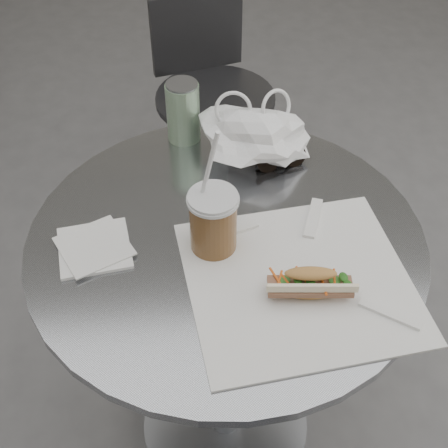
{
  "coord_description": "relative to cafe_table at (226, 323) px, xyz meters",
  "views": [
    {
      "loc": [
        -0.07,
        -0.62,
        1.59
      ],
      "look_at": [
        -0.01,
        0.19,
        0.79
      ],
      "focal_mm": 50.0,
      "sensor_mm": 36.0,
      "label": 1
    }
  ],
  "objects": [
    {
      "name": "banh_mi",
      "position": [
        0.13,
        -0.15,
        0.31
      ],
      "size": [
        0.18,
        0.09,
        0.06
      ],
      "rotation": [
        0.0,
        0.0,
        -0.09
      ],
      "color": "#C67C4B",
      "rests_on": "sandwich_paper"
    },
    {
      "name": "iced_coffee",
      "position": [
        -0.03,
        -0.02,
        0.34
      ],
      "size": [
        0.09,
        0.09,
        0.27
      ],
      "color": "brown",
      "rests_on": "cafe_table"
    },
    {
      "name": "sunglasses",
      "position": [
        0.13,
        0.2,
        0.29
      ],
      "size": [
        0.11,
        0.05,
        0.05
      ],
      "rotation": [
        0.0,
        0.0,
        0.23
      ],
      "color": "black",
      "rests_on": "cafe_table"
    },
    {
      "name": "chair_far",
      "position": [
        0.03,
        0.94,
        -0.13
      ],
      "size": [
        0.39,
        0.42,
        0.74
      ],
      "rotation": [
        0.0,
        0.0,
        3.39
      ],
      "color": "#2D2D2F",
      "rests_on": "ground"
    },
    {
      "name": "plastic_bag",
      "position": [
        0.08,
        0.24,
        0.33
      ],
      "size": [
        0.25,
        0.22,
        0.11
      ],
      "primitive_type": null,
      "rotation": [
        0.0,
        0.0,
        0.24
      ],
      "color": "white",
      "rests_on": "cafe_table"
    },
    {
      "name": "drink_can",
      "position": [
        -0.07,
        0.32,
        0.34
      ],
      "size": [
        0.07,
        0.07,
        0.14
      ],
      "color": "#63A35F",
      "rests_on": "cafe_table"
    },
    {
      "name": "cafe_table",
      "position": [
        0.0,
        0.0,
        0.0
      ],
      "size": [
        0.76,
        0.76,
        0.74
      ],
      "color": "slate",
      "rests_on": "ground"
    },
    {
      "name": "sandwich_paper",
      "position": [
        0.12,
        -0.12,
        0.28
      ],
      "size": [
        0.43,
        0.41,
        0.0
      ],
      "primitive_type": "cube",
      "rotation": [
        0.0,
        0.0,
        0.13
      ],
      "color": "white",
      "rests_on": "cafe_table"
    },
    {
      "name": "napkin_stack",
      "position": [
        -0.25,
        -0.01,
        0.28
      ],
      "size": [
        0.16,
        0.16,
        0.01
      ],
      "color": "white",
      "rests_on": "cafe_table"
    }
  ]
}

